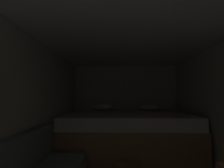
% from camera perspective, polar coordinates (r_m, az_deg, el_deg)
% --- Properties ---
extents(wall_back, '(2.77, 0.05, 1.97)m').
position_cam_1_polar(wall_back, '(4.92, 4.06, -5.86)').
color(wall_back, beige).
rests_on(wall_back, ground).
extents(wall_left, '(0.05, 5.11, 1.97)m').
position_cam_1_polar(wall_left, '(2.61, -24.76, -7.51)').
color(wall_left, beige).
rests_on(wall_left, ground).
extents(ceiling_slab, '(2.77, 5.11, 0.05)m').
position_cam_1_polar(ceiling_slab, '(2.48, 6.64, 15.67)').
color(ceiling_slab, white).
rests_on(ceiling_slab, wall_left).
extents(bed, '(2.55, 1.83, 1.00)m').
position_cam_1_polar(bed, '(4.01, 4.73, -14.64)').
color(bed, '#9E7247').
rests_on(bed, ground).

